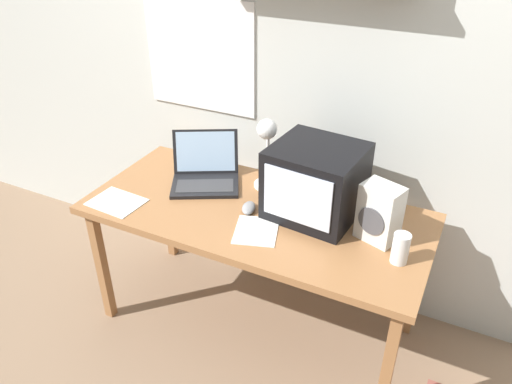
# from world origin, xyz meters

# --- Properties ---
(ground_plane) EXTENTS (12.00, 12.00, 0.00)m
(ground_plane) POSITION_xyz_m (0.00, 0.00, 0.00)
(ground_plane) COLOR #8B6E55
(back_wall) EXTENTS (5.60, 0.24, 2.60)m
(back_wall) POSITION_xyz_m (-0.00, 0.47, 1.31)
(back_wall) COLOR silver
(back_wall) RESTS_ON ground_plane
(corner_desk) EXTENTS (1.58, 0.71, 0.71)m
(corner_desk) POSITION_xyz_m (0.00, 0.00, 0.65)
(corner_desk) COLOR #9B673D
(corner_desk) RESTS_ON ground_plane
(crt_monitor) EXTENTS (0.41, 0.39, 0.33)m
(crt_monitor) POSITION_xyz_m (0.24, 0.10, 0.87)
(crt_monitor) COLOR black
(crt_monitor) RESTS_ON corner_desk
(laptop) EXTENTS (0.43, 0.41, 0.23)m
(laptop) POSITION_xyz_m (-0.35, 0.13, 0.77)
(laptop) COLOR black
(laptop) RESTS_ON corner_desk
(desk_lamp) EXTENTS (0.13, 0.17, 0.38)m
(desk_lamp) POSITION_xyz_m (-0.03, 0.19, 0.96)
(desk_lamp) COLOR white
(desk_lamp) RESTS_ON corner_desk
(juice_glass) EXTENTS (0.07, 0.07, 0.13)m
(juice_glass) POSITION_xyz_m (0.67, -0.08, 0.77)
(juice_glass) COLOR white
(juice_glass) RESTS_ON corner_desk
(space_heater) EXTENTS (0.19, 0.16, 0.25)m
(space_heater) POSITION_xyz_m (0.55, 0.04, 0.83)
(space_heater) COLOR silver
(space_heater) RESTS_ON corner_desk
(computer_mouse) EXTENTS (0.09, 0.12, 0.03)m
(computer_mouse) POSITION_xyz_m (-0.03, -0.02, 0.72)
(computer_mouse) COLOR gray
(computer_mouse) RESTS_ON corner_desk
(loose_paper_near_laptop) EXTENTS (0.24, 0.26, 0.00)m
(loose_paper_near_laptop) POSITION_xyz_m (0.07, -0.14, 0.71)
(loose_paper_near_laptop) COLOR white
(loose_paper_near_laptop) RESTS_ON corner_desk
(open_notebook) EXTENTS (0.25, 0.20, 0.00)m
(open_notebook) POSITION_xyz_m (-0.62, -0.23, 0.71)
(open_notebook) COLOR white
(open_notebook) RESTS_ON corner_desk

